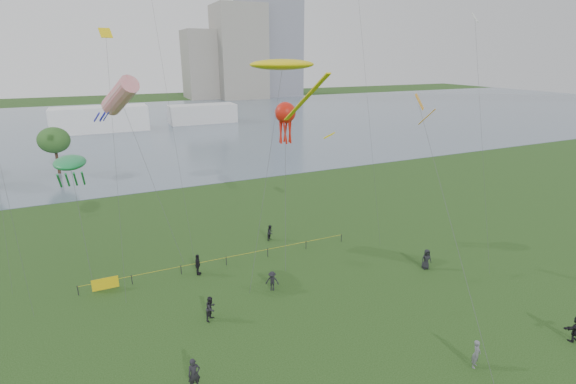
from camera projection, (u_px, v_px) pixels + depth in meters
name	position (u px, v px, depth m)	size (l,w,h in m)	color
ground_plane	(355.00, 361.00, 25.65)	(400.00, 400.00, 0.00)	#193511
lake	(150.00, 125.00, 112.14)	(400.00, 120.00, 0.08)	slate
building_mid	(239.00, 52.00, 177.88)	(20.00, 20.00, 38.00)	gray
building_low	(204.00, 65.00, 179.14)	(16.00, 18.00, 28.00)	gray
pavilion_left	(100.00, 119.00, 102.17)	(22.00, 8.00, 6.00)	white
pavilion_right	(203.00, 114.00, 115.13)	(18.00, 7.00, 5.00)	silver
fence	(155.00, 274.00, 34.85)	(24.07, 0.07, 1.05)	black
kite_flyer	(476.00, 354.00, 24.97)	(0.67, 0.44, 1.83)	slate
spectator_a	(211.00, 308.00, 29.45)	(0.89, 0.69, 1.83)	black
spectator_b	(272.00, 281.00, 33.19)	(1.06, 0.61, 1.64)	black
spectator_c	(198.00, 265.00, 35.53)	(1.10, 0.46, 1.88)	black
spectator_d	(426.00, 259.00, 36.54)	(0.90, 0.58, 1.84)	black
spectator_e	(576.00, 329.00, 27.22)	(1.72, 0.55, 1.86)	black
spectator_f	(194.00, 374.00, 23.28)	(0.71, 0.47, 1.95)	black
spectator_g	(270.00, 233.00, 42.27)	(0.79, 0.61, 1.62)	black
kite_stingray	(283.00, 65.00, 33.98)	(7.95, 10.22, 17.65)	#3F3F42
kite_windsock	(120.00, 96.00, 36.89)	(5.80, 8.28, 16.39)	#3F3F42
kite_creature	(70.00, 163.00, 33.13)	(2.42, 5.81, 10.25)	#3F3F42
kite_octopus	(285.00, 114.00, 39.16)	(3.93, 7.55, 13.80)	#3F3F42
kite_delta	(424.00, 116.00, 29.96)	(3.96, 12.81, 15.28)	#3F3F42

